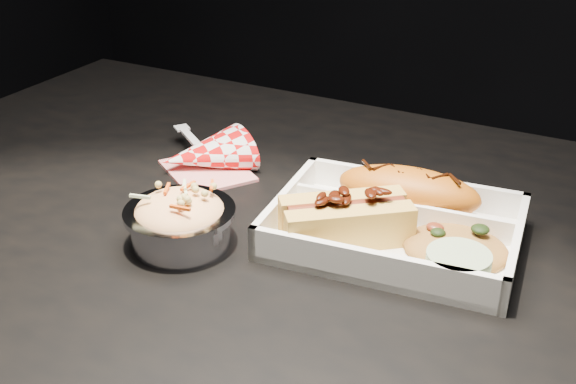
{
  "coord_description": "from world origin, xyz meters",
  "views": [
    {
      "loc": [
        0.31,
        -0.59,
        1.14
      ],
      "look_at": [
        0.01,
        -0.02,
        0.81
      ],
      "focal_mm": 45.0,
      "sensor_mm": 36.0,
      "label": 1
    }
  ],
  "objects_px": {
    "food_tray": "(394,232)",
    "foil_coleslaw_cup": "(180,219)",
    "hotdog": "(346,217)",
    "dining_table": "(290,302)",
    "napkin_fork": "(204,155)",
    "fried_pastry": "(408,190)"
  },
  "relations": [
    {
      "from": "foil_coleslaw_cup",
      "to": "napkin_fork",
      "type": "height_order",
      "value": "same"
    },
    {
      "from": "dining_table",
      "to": "napkin_fork",
      "type": "height_order",
      "value": "napkin_fork"
    },
    {
      "from": "hotdog",
      "to": "napkin_fork",
      "type": "bearing_deg",
      "value": 120.62
    },
    {
      "from": "fried_pastry",
      "to": "napkin_fork",
      "type": "xyz_separation_m",
      "value": [
        -0.27,
        0.0,
        -0.02
      ]
    },
    {
      "from": "food_tray",
      "to": "hotdog",
      "type": "relative_size",
      "value": 1.93
    },
    {
      "from": "fried_pastry",
      "to": "napkin_fork",
      "type": "bearing_deg",
      "value": 179.33
    },
    {
      "from": "foil_coleslaw_cup",
      "to": "fried_pastry",
      "type": "bearing_deg",
      "value": 41.42
    },
    {
      "from": "hotdog",
      "to": "dining_table",
      "type": "bearing_deg",
      "value": 145.74
    },
    {
      "from": "food_tray",
      "to": "foil_coleslaw_cup",
      "type": "height_order",
      "value": "foil_coleslaw_cup"
    },
    {
      "from": "napkin_fork",
      "to": "hotdog",
      "type": "bearing_deg",
      "value": 15.71
    },
    {
      "from": "food_tray",
      "to": "napkin_fork",
      "type": "height_order",
      "value": "napkin_fork"
    },
    {
      "from": "food_tray",
      "to": "fried_pastry",
      "type": "bearing_deg",
      "value": 90.0
    },
    {
      "from": "dining_table",
      "to": "foil_coleslaw_cup",
      "type": "bearing_deg",
      "value": -140.33
    },
    {
      "from": "dining_table",
      "to": "foil_coleslaw_cup",
      "type": "distance_m",
      "value": 0.17
    },
    {
      "from": "napkin_fork",
      "to": "dining_table",
      "type": "bearing_deg",
      "value": 8.05
    },
    {
      "from": "hotdog",
      "to": "foil_coleslaw_cup",
      "type": "distance_m",
      "value": 0.17
    },
    {
      "from": "food_tray",
      "to": "hotdog",
      "type": "distance_m",
      "value": 0.06
    },
    {
      "from": "food_tray",
      "to": "fried_pastry",
      "type": "relative_size",
      "value": 1.7
    },
    {
      "from": "dining_table",
      "to": "foil_coleslaw_cup",
      "type": "xyz_separation_m",
      "value": [
        -0.09,
        -0.07,
        0.12
      ]
    },
    {
      "from": "food_tray",
      "to": "napkin_fork",
      "type": "bearing_deg",
      "value": 162.12
    },
    {
      "from": "hotdog",
      "to": "napkin_fork",
      "type": "relative_size",
      "value": 0.84
    },
    {
      "from": "food_tray",
      "to": "foil_coleslaw_cup",
      "type": "distance_m",
      "value": 0.22
    }
  ]
}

